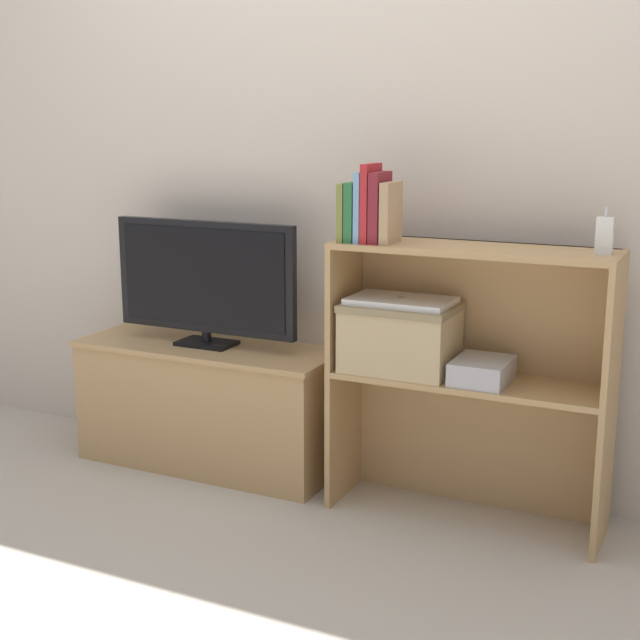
% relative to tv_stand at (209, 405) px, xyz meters
% --- Properties ---
extents(ground_plane, '(16.00, 16.00, 0.00)m').
position_rel_tv_stand_xyz_m(ground_plane, '(0.50, -0.18, -0.25)').
color(ground_plane, '#BCB2A3').
extents(wall_back, '(10.00, 0.05, 2.40)m').
position_rel_tv_stand_xyz_m(wall_back, '(0.50, 0.22, 0.95)').
color(wall_back, beige).
rests_on(wall_back, ground_plane).
extents(tv_stand, '(1.05, 0.38, 0.49)m').
position_rel_tv_stand_xyz_m(tv_stand, '(0.00, 0.00, 0.00)').
color(tv_stand, tan).
rests_on(tv_stand, ground_plane).
extents(tv, '(0.77, 0.14, 0.48)m').
position_rel_tv_stand_xyz_m(tv, '(0.00, -0.00, 0.50)').
color(tv, black).
rests_on(tv, tv_stand).
extents(bookshelf_lower_tier, '(0.93, 0.30, 0.50)m').
position_rel_tv_stand_xyz_m(bookshelf_lower_tier, '(1.06, 0.03, 0.07)').
color(bookshelf_lower_tier, tan).
rests_on(bookshelf_lower_tier, ground_plane).
extents(bookshelf_upper_tier, '(0.93, 0.30, 0.44)m').
position_rel_tv_stand_xyz_m(bookshelf_upper_tier, '(1.06, 0.03, 0.54)').
color(bookshelf_upper_tier, tan).
rests_on(bookshelf_upper_tier, bookshelf_lower_tier).
extents(book_olive, '(0.02, 0.14, 0.20)m').
position_rel_tv_stand_xyz_m(book_olive, '(0.63, -0.09, 0.80)').
color(book_olive, olive).
rests_on(book_olive, bookshelf_upper_tier).
extents(book_forest, '(0.03, 0.13, 0.20)m').
position_rel_tv_stand_xyz_m(book_forest, '(0.66, -0.09, 0.80)').
color(book_forest, '#286638').
rests_on(book_forest, bookshelf_upper_tier).
extents(book_skyblue, '(0.02, 0.14, 0.23)m').
position_rel_tv_stand_xyz_m(book_skyblue, '(0.69, -0.09, 0.81)').
color(book_skyblue, '#709ECC').
rests_on(book_skyblue, bookshelf_upper_tier).
extents(book_crimson, '(0.02, 0.13, 0.26)m').
position_rel_tv_stand_xyz_m(book_crimson, '(0.72, -0.09, 0.83)').
color(book_crimson, '#B22328').
rests_on(book_crimson, bookshelf_upper_tier).
extents(book_maroon, '(0.03, 0.13, 0.23)m').
position_rel_tv_stand_xyz_m(book_maroon, '(0.75, -0.09, 0.82)').
color(book_maroon, maroon).
rests_on(book_maroon, bookshelf_upper_tier).
extents(book_tan, '(0.03, 0.13, 0.20)m').
position_rel_tv_stand_xyz_m(book_tan, '(0.79, -0.09, 0.80)').
color(book_tan, tan).
rests_on(book_tan, bookshelf_upper_tier).
extents(baby_monitor, '(0.05, 0.03, 0.14)m').
position_rel_tv_stand_xyz_m(baby_monitor, '(1.46, -0.03, 0.76)').
color(baby_monitor, white).
rests_on(baby_monitor, bookshelf_upper_tier).
extents(storage_basket_left, '(0.38, 0.27, 0.23)m').
position_rel_tv_stand_xyz_m(storage_basket_left, '(0.82, -0.05, 0.38)').
color(storage_basket_left, tan).
rests_on(storage_basket_left, bookshelf_lower_tier).
extents(laptop, '(0.35, 0.22, 0.02)m').
position_rel_tv_stand_xyz_m(laptop, '(0.82, -0.05, 0.50)').
color(laptop, white).
rests_on(laptop, storage_basket_left).
extents(magazine_stack, '(0.18, 0.22, 0.08)m').
position_rel_tv_stand_xyz_m(magazine_stack, '(1.11, -0.06, 0.29)').
color(magazine_stack, '#B2B2B7').
rests_on(magazine_stack, bookshelf_lower_tier).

